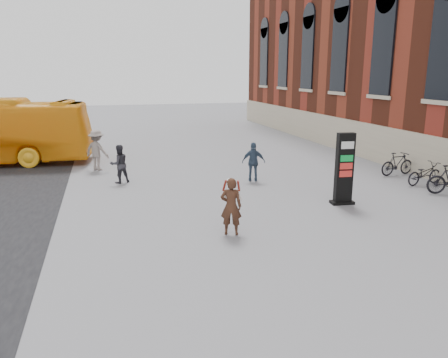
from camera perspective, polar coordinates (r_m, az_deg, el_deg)
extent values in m
plane|color=#9E9EA3|center=(12.03, 2.29, -7.33)|extent=(100.00, 100.00, 0.00)
cube|color=beige|center=(21.34, 22.06, 3.55)|extent=(0.18, 44.00, 1.80)
cube|color=black|center=(15.02, 15.43, 1.27)|extent=(0.60, 0.30, 2.41)
cube|color=black|center=(15.30, 15.15, -2.95)|extent=(0.80, 0.46, 0.10)
cube|color=white|center=(14.87, 15.63, 4.35)|extent=(0.46, 0.31, 0.24)
cube|color=#0A8132|center=(14.94, 15.52, 2.72)|extent=(0.46, 0.31, 0.21)
cube|color=#B4241F|center=(14.99, 15.46, 1.74)|extent=(0.46, 0.31, 0.21)
cube|color=#B4241F|center=(15.05, 15.40, 0.77)|extent=(0.46, 0.31, 0.21)
imported|color=#3F2217|center=(11.83, 0.92, -3.60)|extent=(0.68, 0.55, 1.60)
cylinder|color=white|center=(11.63, 0.94, -0.18)|extent=(0.22, 0.22, 0.05)
cone|color=white|center=(11.96, 1.91, -1.97)|extent=(0.27, 0.23, 0.39)
cylinder|color=maroon|center=(11.90, 1.92, -0.88)|extent=(0.16, 0.12, 0.33)
cone|color=white|center=(11.98, 0.07, -1.93)|extent=(0.23, 0.27, 0.39)
cylinder|color=maroon|center=(11.92, 0.07, -0.85)|extent=(0.12, 0.16, 0.33)
imported|color=#2D2C33|center=(17.87, -13.52, 1.92)|extent=(0.89, 0.78, 1.54)
imported|color=gray|center=(20.42, -16.26, 3.63)|extent=(1.34, 1.27, 1.83)
imported|color=#35485E|center=(17.69, 3.88, 2.24)|extent=(1.01, 0.66, 1.59)
imported|color=black|center=(18.88, 24.71, 0.65)|extent=(1.77, 0.85, 0.89)
imported|color=black|center=(20.15, 21.70, 1.86)|extent=(1.70, 0.64, 1.00)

